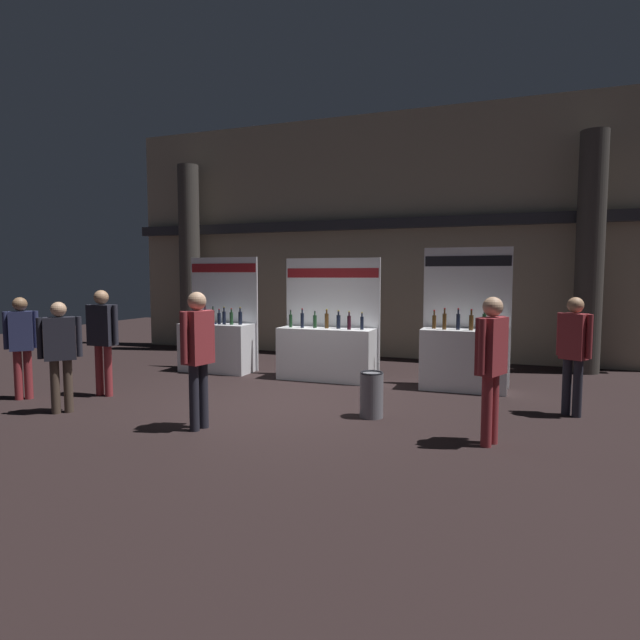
{
  "coord_description": "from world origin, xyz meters",
  "views": [
    {
      "loc": [
        3.31,
        -7.33,
        1.98
      ],
      "look_at": [
        0.16,
        1.18,
        1.2
      ],
      "focal_mm": 29.54,
      "sensor_mm": 36.0,
      "label": 1
    }
  ],
  "objects_px": {
    "visitor_0": "(102,332)",
    "visitor_2": "(574,347)",
    "trash_bin": "(372,395)",
    "visitor_6": "(22,340)",
    "exhibitor_booth_1": "(327,348)",
    "exhibitor_booth_2": "(464,353)",
    "visitor_4": "(198,347)",
    "exhibitor_booth_0": "(217,342)",
    "visitor_1": "(60,348)",
    "visitor_3": "(491,357)"
  },
  "relations": [
    {
      "from": "exhibitor_booth_1",
      "to": "trash_bin",
      "type": "xyz_separation_m",
      "value": [
        1.48,
        -2.31,
        -0.27
      ]
    },
    {
      "from": "exhibitor_booth_1",
      "to": "visitor_4",
      "type": "relative_size",
      "value": 1.3
    },
    {
      "from": "exhibitor_booth_1",
      "to": "visitor_1",
      "type": "distance_m",
      "value": 4.57
    },
    {
      "from": "exhibitor_booth_1",
      "to": "visitor_3",
      "type": "bearing_deg",
      "value": -44.3
    },
    {
      "from": "exhibitor_booth_0",
      "to": "exhibitor_booth_1",
      "type": "distance_m",
      "value": 2.4
    },
    {
      "from": "exhibitor_booth_2",
      "to": "visitor_1",
      "type": "relative_size",
      "value": 1.54
    },
    {
      "from": "trash_bin",
      "to": "visitor_0",
      "type": "xyz_separation_m",
      "value": [
        -4.46,
        -0.25,
        0.73
      ]
    },
    {
      "from": "exhibitor_booth_0",
      "to": "exhibitor_booth_2",
      "type": "distance_m",
      "value": 4.91
    },
    {
      "from": "trash_bin",
      "to": "exhibitor_booth_0",
      "type": "bearing_deg",
      "value": 149.08
    },
    {
      "from": "exhibitor_booth_2",
      "to": "trash_bin",
      "type": "xyz_separation_m",
      "value": [
        -1.04,
        -2.3,
        -0.31
      ]
    },
    {
      "from": "visitor_2",
      "to": "visitor_4",
      "type": "height_order",
      "value": "visitor_4"
    },
    {
      "from": "exhibitor_booth_0",
      "to": "visitor_6",
      "type": "relative_size",
      "value": 1.44
    },
    {
      "from": "trash_bin",
      "to": "exhibitor_booth_1",
      "type": "bearing_deg",
      "value": 122.59
    },
    {
      "from": "visitor_0",
      "to": "visitor_2",
      "type": "distance_m",
      "value": 7.2
    },
    {
      "from": "visitor_0",
      "to": "exhibitor_booth_1",
      "type": "bearing_deg",
      "value": 39.23
    },
    {
      "from": "exhibitor_booth_0",
      "to": "exhibitor_booth_1",
      "type": "relative_size",
      "value": 1.02
    },
    {
      "from": "trash_bin",
      "to": "visitor_3",
      "type": "bearing_deg",
      "value": -23.37
    },
    {
      "from": "exhibitor_booth_2",
      "to": "visitor_2",
      "type": "xyz_separation_m",
      "value": [
        1.59,
        -1.25,
        0.35
      ]
    },
    {
      "from": "visitor_3",
      "to": "visitor_6",
      "type": "bearing_deg",
      "value": 114.64
    },
    {
      "from": "visitor_2",
      "to": "trash_bin",
      "type": "bearing_deg",
      "value": 53.62
    },
    {
      "from": "visitor_4",
      "to": "exhibitor_booth_1",
      "type": "bearing_deg",
      "value": -175.41
    },
    {
      "from": "visitor_1",
      "to": "visitor_2",
      "type": "bearing_deg",
      "value": 152.64
    },
    {
      "from": "exhibitor_booth_0",
      "to": "visitor_0",
      "type": "bearing_deg",
      "value": -102.78
    },
    {
      "from": "exhibitor_booth_0",
      "to": "exhibitor_booth_1",
      "type": "height_order",
      "value": "exhibitor_booth_0"
    },
    {
      "from": "visitor_0",
      "to": "visitor_4",
      "type": "relative_size",
      "value": 0.98
    },
    {
      "from": "visitor_2",
      "to": "visitor_6",
      "type": "relative_size",
      "value": 1.03
    },
    {
      "from": "exhibitor_booth_0",
      "to": "exhibitor_booth_2",
      "type": "height_order",
      "value": "exhibitor_booth_2"
    },
    {
      "from": "exhibitor_booth_1",
      "to": "visitor_0",
      "type": "relative_size",
      "value": 1.33
    },
    {
      "from": "exhibitor_booth_1",
      "to": "visitor_2",
      "type": "height_order",
      "value": "exhibitor_booth_1"
    },
    {
      "from": "exhibitor_booth_1",
      "to": "exhibitor_booth_2",
      "type": "relative_size",
      "value": 0.94
    },
    {
      "from": "exhibitor_booth_2",
      "to": "visitor_1",
      "type": "distance_m",
      "value": 6.4
    },
    {
      "from": "visitor_0",
      "to": "visitor_6",
      "type": "bearing_deg",
      "value": -149.49
    },
    {
      "from": "visitor_4",
      "to": "visitor_0",
      "type": "bearing_deg",
      "value": -101.38
    },
    {
      "from": "exhibitor_booth_0",
      "to": "exhibitor_booth_2",
      "type": "xyz_separation_m",
      "value": [
        4.91,
        -0.02,
        0.03
      ]
    },
    {
      "from": "exhibitor_booth_2",
      "to": "visitor_0",
      "type": "height_order",
      "value": "exhibitor_booth_2"
    },
    {
      "from": "trash_bin",
      "to": "visitor_2",
      "type": "bearing_deg",
      "value": 21.78
    },
    {
      "from": "exhibitor_booth_2",
      "to": "visitor_1",
      "type": "height_order",
      "value": "exhibitor_booth_2"
    },
    {
      "from": "visitor_0",
      "to": "visitor_1",
      "type": "bearing_deg",
      "value": -79.8
    },
    {
      "from": "trash_bin",
      "to": "visitor_6",
      "type": "xyz_separation_m",
      "value": [
        -5.49,
        -0.89,
        0.63
      ]
    },
    {
      "from": "visitor_3",
      "to": "trash_bin",
      "type": "bearing_deg",
      "value": 89.66
    },
    {
      "from": "exhibitor_booth_2",
      "to": "visitor_2",
      "type": "relative_size",
      "value": 1.47
    },
    {
      "from": "visitor_1",
      "to": "visitor_2",
      "type": "xyz_separation_m",
      "value": [
        6.87,
        2.37,
        0.04
      ]
    },
    {
      "from": "exhibitor_booth_2",
      "to": "visitor_0",
      "type": "relative_size",
      "value": 1.42
    },
    {
      "from": "trash_bin",
      "to": "visitor_1",
      "type": "height_order",
      "value": "visitor_1"
    },
    {
      "from": "exhibitor_booth_1",
      "to": "visitor_6",
      "type": "height_order",
      "value": "exhibitor_booth_1"
    },
    {
      "from": "visitor_0",
      "to": "visitor_2",
      "type": "bearing_deg",
      "value": 8.94
    },
    {
      "from": "exhibitor_booth_2",
      "to": "visitor_4",
      "type": "height_order",
      "value": "exhibitor_booth_2"
    },
    {
      "from": "visitor_4",
      "to": "visitor_6",
      "type": "relative_size",
      "value": 1.08
    },
    {
      "from": "exhibitor_booth_0",
      "to": "exhibitor_booth_1",
      "type": "xyz_separation_m",
      "value": [
        2.4,
        -0.01,
        -0.01
      ]
    },
    {
      "from": "visitor_0",
      "to": "visitor_4",
      "type": "height_order",
      "value": "visitor_4"
    }
  ]
}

